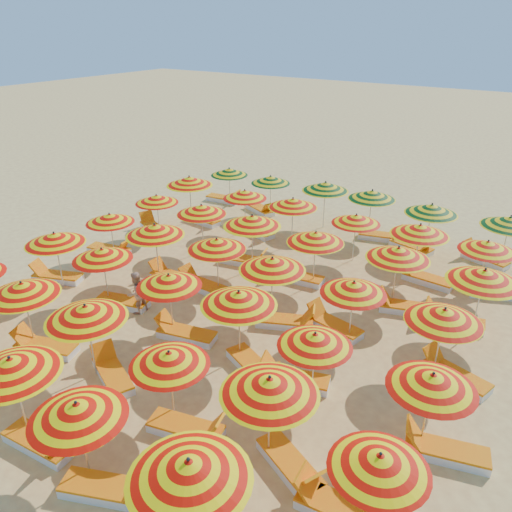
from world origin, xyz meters
name	(u,v)px	position (x,y,z in m)	size (l,w,h in m)	color
ground	(247,307)	(0.00, 0.00, 0.00)	(120.00, 120.00, 0.00)	#EDC769
umbrella_2	(11,366)	(-0.99, -7.16, 1.87)	(2.20, 2.20, 2.13)	silver
umbrella_3	(77,411)	(1.09, -7.18, 1.74)	(2.27, 2.27, 1.98)	silver
umbrella_4	(189,470)	(3.82, -7.17, 1.93)	(2.10, 2.10, 2.19)	silver
umbrella_7	(22,289)	(-3.82, -5.05, 1.82)	(2.04, 2.04, 2.07)	silver
umbrella_8	(86,313)	(-1.37, -4.94, 1.88)	(2.41, 2.41, 2.13)	silver
umbrella_9	(169,359)	(1.37, -4.98, 1.67)	(2.05, 2.05, 1.89)	silver
umbrella_10	(270,386)	(3.79, -4.73, 1.88)	(2.01, 2.01, 2.13)	silver
umbrella_11	(380,462)	(6.21, -5.10, 1.65)	(2.28, 2.28, 1.87)	silver
umbrella_12	(55,238)	(-6.00, -2.44, 1.82)	(2.42, 2.42, 2.07)	silver
umbrella_13	(102,254)	(-3.91, -2.27, 1.73)	(2.03, 2.03, 1.97)	silver
umbrella_14	(169,281)	(-1.01, -2.39, 1.73)	(2.45, 2.45, 1.96)	silver
umbrella_15	(239,298)	(1.34, -2.32, 1.88)	(2.37, 2.37, 2.13)	silver
umbrella_16	(315,340)	(3.68, -2.58, 1.65)	(1.85, 1.85, 1.88)	silver
umbrella_17	(432,381)	(6.37, -2.63, 1.72)	(2.20, 2.20, 1.96)	silver
umbrella_18	(110,218)	(-6.23, 0.09, 1.66)	(1.97, 1.97, 1.89)	silver
umbrella_19	(155,230)	(-3.66, -0.18, 1.87)	(2.21, 2.21, 2.13)	silver
umbrella_20	(217,244)	(-1.33, 0.22, 1.78)	(2.52, 2.52, 2.02)	silver
umbrella_21	(272,264)	(1.00, -0.15, 1.86)	(2.27, 2.27, 2.11)	silver
umbrella_22	(354,288)	(3.46, 0.11, 1.71)	(1.99, 1.99, 1.94)	silver
umbrella_23	(444,315)	(5.92, -0.08, 1.78)	(2.02, 2.02, 2.02)	silver
umbrella_24	(157,199)	(-6.35, 2.67, 1.65)	(2.28, 2.28, 1.87)	silver
umbrella_25	(201,210)	(-3.79, 2.45, 1.78)	(2.51, 2.51, 2.02)	silver
umbrella_26	(252,221)	(-1.32, 2.24, 1.92)	(2.55, 2.55, 2.18)	silver
umbrella_27	(316,237)	(1.09, 2.43, 1.80)	(2.17, 2.17, 2.05)	silver
umbrella_28	(398,253)	(3.81, 2.66, 1.85)	(2.52, 2.52, 2.10)	silver
umbrella_29	(484,276)	(6.34, 2.40, 1.90)	(2.13, 2.13, 2.16)	silver
umbrella_30	(189,181)	(-6.31, 4.71, 1.90)	(2.04, 2.04, 2.16)	silver
umbrella_31	(245,194)	(-3.57, 5.04, 1.71)	(1.96, 1.96, 1.94)	silver
umbrella_32	(293,203)	(-1.22, 4.96, 1.81)	(2.31, 2.31, 2.06)	silver
umbrella_33	(356,219)	(1.42, 5.02, 1.68)	(1.99, 1.99, 1.91)	silver
umbrella_34	(420,230)	(3.81, 4.84, 1.86)	(2.55, 2.55, 2.11)	silver
umbrella_35	(487,246)	(5.94, 5.11, 1.69)	(2.08, 2.08, 1.92)	silver
umbrella_36	(229,172)	(-6.21, 7.52, 1.66)	(2.35, 2.35, 1.89)	silver
umbrella_37	(271,180)	(-3.84, 7.49, 1.67)	(1.81, 1.81, 1.90)	silver
umbrella_38	(325,187)	(-1.02, 7.40, 1.87)	(2.45, 2.45, 2.12)	silver
umbrella_39	(372,195)	(1.00, 7.59, 1.82)	(2.37, 2.37, 2.07)	silver
umbrella_40	(432,209)	(3.54, 7.14, 1.85)	(2.62, 2.62, 2.10)	silver
umbrella_41	(510,222)	(6.23, 7.39, 1.85)	(2.42, 2.42, 2.10)	silver
lounger_1	(41,443)	(-0.39, -7.25, 0.15)	(1.78, 0.73, 0.69)	white
lounger_2	(107,489)	(1.69, -7.26, 0.15)	(1.82, 1.19, 0.69)	white
lounger_6	(45,347)	(-3.31, -5.06, 0.15)	(1.83, 1.12, 0.69)	white
lounger_7	(112,374)	(-0.86, -4.83, 0.15)	(1.82, 1.24, 0.69)	white
lounger_8	(188,429)	(1.97, -5.20, 0.15)	(1.82, 0.96, 0.69)	white
lounger_9	(291,466)	(4.39, -4.81, 0.15)	(1.82, 1.25, 0.69)	white
lounger_10	(339,508)	(5.61, -5.17, 0.15)	(1.78, 0.75, 0.69)	white
lounger_11	(57,277)	(-6.59, -2.26, 0.15)	(1.82, 1.18, 0.69)	white
lounger_12	(124,302)	(-3.31, -2.16, 0.15)	(1.83, 1.04, 0.69)	white
lounger_13	(185,334)	(-0.51, -2.42, 0.15)	(1.82, 0.96, 0.69)	white
lounger_14	(253,366)	(1.94, -2.57, 0.15)	(1.82, 1.22, 0.69)	white
lounger_15	(293,379)	(3.08, -2.43, 0.15)	(1.83, 1.06, 0.69)	white
lounger_16	(444,451)	(6.87, -2.70, 0.15)	(1.82, 1.01, 0.69)	white
lounger_17	(110,250)	(-6.74, 0.31, 0.15)	(1.81, 0.92, 0.69)	white
lounger_18	(173,277)	(-3.16, -0.04, 0.15)	(1.76, 0.66, 0.69)	white
lounger_19	(202,285)	(-1.93, 0.09, 0.15)	(1.75, 0.65, 0.69)	white
lounger_20	(286,321)	(1.59, -0.26, 0.15)	(1.82, 1.24, 0.69)	white
lounger_21	(333,325)	(2.86, 0.32, 0.15)	(1.81, 0.92, 0.69)	white
lounger_22	(454,375)	(6.43, -0.05, 0.15)	(1.83, 1.05, 0.69)	white
lounger_23	(153,228)	(-6.94, 2.89, 0.15)	(1.82, 1.23, 0.69)	white
lounger_24	(245,260)	(-1.82, 2.47, 0.15)	(1.82, 0.95, 0.69)	white
lounger_25	(298,277)	(0.49, 2.42, 0.15)	(1.78, 0.76, 0.69)	white
lounger_26	(406,307)	(4.32, 2.51, 0.15)	(1.83, 1.09, 0.69)	white
lounger_27	(453,321)	(5.74, 2.54, 0.15)	(1.81, 0.87, 0.69)	white
lounger_28	(204,220)	(-5.71, 4.84, 0.15)	(1.78, 0.74, 0.69)	white
lounger_29	(258,231)	(-2.98, 5.12, 0.15)	(1.83, 1.09, 0.69)	white
lounger_30	(427,279)	(4.31, 4.77, 0.15)	(1.77, 0.72, 0.69)	white
lounger_31	(494,292)	(6.45, 5.10, 0.15)	(1.82, 1.22, 0.69)	white
lounger_32	(224,199)	(-6.71, 7.69, 0.15)	(1.79, 0.78, 0.69)	white
lounger_33	(260,209)	(-4.35, 7.43, 0.15)	(1.82, 1.21, 0.69)	white
lounger_34	(381,236)	(1.60, 7.50, 0.15)	(1.82, 1.01, 0.69)	white
lounger_35	(412,247)	(3.04, 7.15, 0.15)	(1.82, 1.01, 0.69)	white
lounger_36	(484,259)	(5.63, 7.61, 0.15)	(1.83, 1.10, 0.69)	white
beachgoer_b	(136,293)	(-2.68, -2.16, 0.69)	(0.67, 0.52, 1.38)	tan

